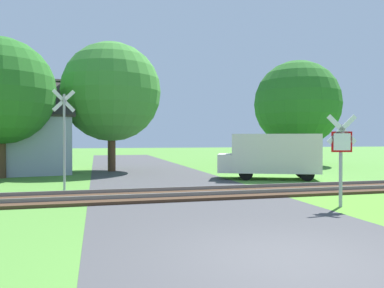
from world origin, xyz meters
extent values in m
plane|color=#4C8433|center=(0.00, 0.00, 0.00)|extent=(160.00, 160.00, 0.00)
cube|color=#424244|center=(0.00, 2.00, 0.00)|extent=(6.58, 80.00, 0.01)
cube|color=#422D1E|center=(0.00, 7.24, 0.05)|extent=(60.00, 2.60, 0.10)
cube|color=slate|center=(0.00, 7.95, 0.16)|extent=(60.00, 0.08, 0.12)
cube|color=slate|center=(0.00, 6.52, 0.16)|extent=(60.00, 0.08, 0.12)
cylinder|color=#9E9EA5|center=(3.90, 3.98, 1.21)|extent=(0.10, 0.10, 2.42)
cube|color=red|center=(3.88, 3.92, 1.91)|extent=(0.59, 0.17, 0.60)
cube|color=white|center=(3.88, 3.90, 1.91)|extent=(0.48, 0.13, 0.49)
cube|color=white|center=(3.88, 3.92, 2.27)|extent=(0.86, 0.24, 0.88)
cube|color=white|center=(3.88, 3.92, 2.27)|extent=(0.86, 0.24, 0.88)
cylinder|color=#9E9EA5|center=(-4.22, 9.73, 1.86)|extent=(0.09, 0.09, 3.73)
cube|color=white|center=(-4.24, 9.79, 3.48)|extent=(0.85, 0.28, 0.88)
cube|color=white|center=(-4.24, 9.79, 3.48)|extent=(0.85, 0.28, 0.88)
cube|color=#99A3B7|center=(-8.32, 18.31, 1.69)|extent=(8.05, 7.11, 3.37)
cube|color=#332D2D|center=(-8.05, 16.86, 4.44)|extent=(7.93, 4.65, 2.48)
cube|color=#332D2D|center=(-8.59, 19.77, 4.44)|extent=(7.93, 4.65, 2.48)
cube|color=brown|center=(-6.40, 18.67, 4.68)|extent=(0.58, 0.58, 1.10)
cylinder|color=#513823|center=(-2.09, 18.10, 1.31)|extent=(0.48, 0.48, 2.62)
sphere|color=#3D8433|center=(-2.09, 18.10, 4.90)|extent=(6.08, 6.08, 6.08)
cylinder|color=#513823|center=(12.22, 20.74, 1.12)|extent=(0.31, 0.31, 2.23)
sphere|color=#286B23|center=(12.22, 20.74, 4.75)|extent=(6.70, 6.70, 6.70)
cylinder|color=#513823|center=(-7.72, 15.31, 1.20)|extent=(0.47, 0.47, 2.40)
sphere|color=#286B23|center=(-7.72, 15.31, 4.43)|extent=(5.42, 5.42, 5.42)
cube|color=silver|center=(5.58, 11.45, 1.29)|extent=(4.61, 3.34, 1.90)
cube|color=silver|center=(3.31, 12.37, 0.79)|extent=(1.33, 1.94, 0.90)
cube|color=#19232D|center=(3.65, 12.23, 1.62)|extent=(0.65, 1.51, 0.85)
cube|color=navy|center=(5.94, 12.33, 0.96)|extent=(3.51, 1.43, 0.16)
cylinder|color=black|center=(4.55, 12.71, 0.34)|extent=(0.70, 0.42, 0.68)
cylinder|color=black|center=(3.96, 11.26, 0.34)|extent=(0.70, 0.42, 0.68)
cylinder|color=black|center=(7.20, 11.63, 0.34)|extent=(0.70, 0.42, 0.68)
cylinder|color=black|center=(6.61, 10.19, 0.34)|extent=(0.70, 0.42, 0.68)
camera|label=1|loc=(-3.04, -5.50, 1.98)|focal=35.00mm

